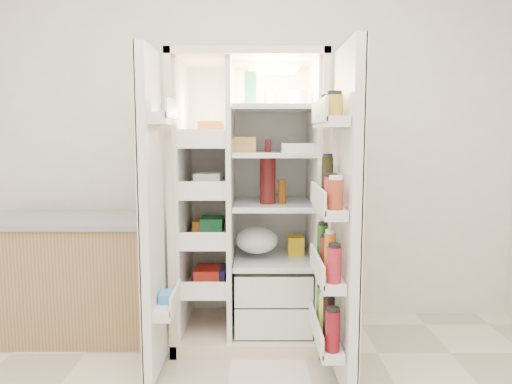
{
  "coord_description": "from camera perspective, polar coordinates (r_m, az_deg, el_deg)",
  "views": [
    {
      "loc": [
        0.14,
        -1.46,
        1.33
      ],
      "look_at": [
        0.15,
        1.25,
        1.0
      ],
      "focal_mm": 34.0,
      "sensor_mm": 36.0,
      "label": 1
    }
  ],
  "objects": [
    {
      "name": "wall_back",
      "position": [
        3.46,
        -2.54,
        7.32
      ],
      "size": [
        4.0,
        0.02,
        2.7
      ],
      "primitive_type": "cube",
      "color": "silver",
      "rests_on": "floor"
    },
    {
      "name": "kitchen_counter",
      "position": [
        3.45,
        -21.17,
        -9.23
      ],
      "size": [
        1.08,
        0.58,
        0.79
      ],
      "color": "#9D794E",
      "rests_on": "floor"
    },
    {
      "name": "fridge_door",
      "position": [
        2.5,
        10.02,
        -3.59
      ],
      "size": [
        0.17,
        0.58,
        1.72
      ],
      "color": "silver",
      "rests_on": "floor"
    },
    {
      "name": "freezer_door",
      "position": [
        2.6,
        -12.11,
        -2.84
      ],
      "size": [
        0.15,
        0.4,
        1.72
      ],
      "color": "silver",
      "rests_on": "floor"
    },
    {
      "name": "refrigerator",
      "position": [
        3.17,
        -0.6,
        -3.68
      ],
      "size": [
        0.92,
        0.7,
        1.8
      ],
      "color": "beige",
      "rests_on": "floor"
    }
  ]
}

